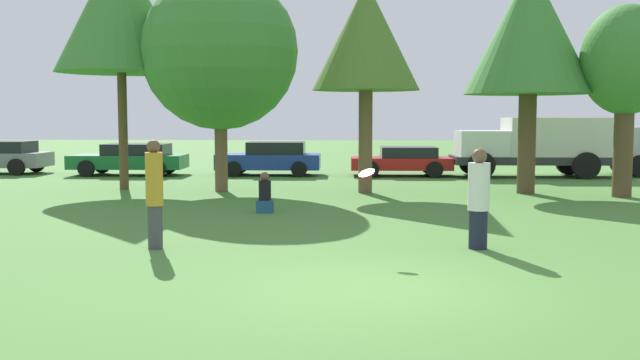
{
  "coord_description": "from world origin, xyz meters",
  "views": [
    {
      "loc": [
        -0.41,
        -9.58,
        2.32
      ],
      "look_at": [
        -1.06,
        4.21,
        1.1
      ],
      "focal_mm": 40.58,
      "sensor_mm": 36.0,
      "label": 1
    }
  ],
  "objects_px": {
    "person_thrower": "(154,193)",
    "tree_1": "(220,52)",
    "tree_0": "(120,7)",
    "tree_3": "(530,31)",
    "tree_4": "(626,63)",
    "parked_car_blue": "(271,158)",
    "delivery_truck_white": "(536,144)",
    "frisbee": "(367,173)",
    "parked_car_red": "(403,160)",
    "tree_2": "(366,37)",
    "person_catcher": "(479,199)",
    "parked_car_green": "(131,158)",
    "bystander_sitting": "(265,196)"
  },
  "relations": [
    {
      "from": "person_catcher",
      "to": "parked_car_green",
      "type": "xyz_separation_m",
      "value": [
        -10.94,
        15.33,
        -0.22
      ]
    },
    {
      "from": "frisbee",
      "to": "tree_2",
      "type": "relative_size",
      "value": 0.05
    },
    {
      "from": "frisbee",
      "to": "parked_car_red",
      "type": "relative_size",
      "value": 0.08
    },
    {
      "from": "tree_0",
      "to": "delivery_truck_white",
      "type": "bearing_deg",
      "value": 20.93
    },
    {
      "from": "bystander_sitting",
      "to": "tree_1",
      "type": "bearing_deg",
      "value": 111.93
    },
    {
      "from": "person_thrower",
      "to": "tree_1",
      "type": "height_order",
      "value": "tree_1"
    },
    {
      "from": "tree_1",
      "to": "tree_2",
      "type": "relative_size",
      "value": 1.05
    },
    {
      "from": "bystander_sitting",
      "to": "tree_3",
      "type": "distance_m",
      "value": 9.75
    },
    {
      "from": "frisbee",
      "to": "tree_1",
      "type": "height_order",
      "value": "tree_1"
    },
    {
      "from": "parked_car_red",
      "to": "delivery_truck_white",
      "type": "xyz_separation_m",
      "value": [
        5.08,
        -0.16,
        0.66
      ]
    },
    {
      "from": "person_catcher",
      "to": "parked_car_red",
      "type": "distance_m",
      "value": 15.53
    },
    {
      "from": "tree_3",
      "to": "delivery_truck_white",
      "type": "bearing_deg",
      "value": 73.46
    },
    {
      "from": "person_catcher",
      "to": "parked_car_red",
      "type": "bearing_deg",
      "value": -91.56
    },
    {
      "from": "tree_1",
      "to": "delivery_truck_white",
      "type": "bearing_deg",
      "value": 28.35
    },
    {
      "from": "parked_car_blue",
      "to": "delivery_truck_white",
      "type": "relative_size",
      "value": 0.66
    },
    {
      "from": "tree_0",
      "to": "parked_car_blue",
      "type": "distance_m",
      "value": 8.59
    },
    {
      "from": "person_catcher",
      "to": "tree_4",
      "type": "xyz_separation_m",
      "value": [
        5.52,
        8.39,
        2.92
      ]
    },
    {
      "from": "parked_car_green",
      "to": "parked_car_blue",
      "type": "height_order",
      "value": "parked_car_blue"
    },
    {
      "from": "person_catcher",
      "to": "tree_3",
      "type": "relative_size",
      "value": 0.26
    },
    {
      "from": "parked_car_blue",
      "to": "delivery_truck_white",
      "type": "height_order",
      "value": "delivery_truck_white"
    },
    {
      "from": "parked_car_blue",
      "to": "parked_car_red",
      "type": "height_order",
      "value": "parked_car_blue"
    },
    {
      "from": "bystander_sitting",
      "to": "tree_3",
      "type": "bearing_deg",
      "value": 32.77
    },
    {
      "from": "tree_4",
      "to": "parked_car_red",
      "type": "xyz_separation_m",
      "value": [
        -5.79,
        7.13,
        -3.2
      ]
    },
    {
      "from": "tree_1",
      "to": "tree_3",
      "type": "xyz_separation_m",
      "value": [
        9.25,
        -0.12,
        0.57
      ]
    },
    {
      "from": "tree_3",
      "to": "parked_car_blue",
      "type": "bearing_deg",
      "value": 143.2
    },
    {
      "from": "tree_3",
      "to": "delivery_truck_white",
      "type": "distance_m",
      "value": 7.28
    },
    {
      "from": "bystander_sitting",
      "to": "parked_car_blue",
      "type": "height_order",
      "value": "parked_car_blue"
    },
    {
      "from": "frisbee",
      "to": "person_thrower",
      "type": "bearing_deg",
      "value": 178.04
    },
    {
      "from": "person_catcher",
      "to": "frisbee",
      "type": "bearing_deg",
      "value": 8.43
    },
    {
      "from": "parked_car_blue",
      "to": "tree_1",
      "type": "bearing_deg",
      "value": 81.74
    },
    {
      "from": "tree_0",
      "to": "person_catcher",
      "type": "bearing_deg",
      "value": -46.28
    },
    {
      "from": "tree_2",
      "to": "delivery_truck_white",
      "type": "relative_size",
      "value": 1.02
    },
    {
      "from": "tree_1",
      "to": "parked_car_green",
      "type": "bearing_deg",
      "value": 128.25
    },
    {
      "from": "tree_0",
      "to": "tree_4",
      "type": "relative_size",
      "value": 1.42
    },
    {
      "from": "tree_0",
      "to": "tree_3",
      "type": "relative_size",
      "value": 1.14
    },
    {
      "from": "bystander_sitting",
      "to": "tree_3",
      "type": "height_order",
      "value": "tree_3"
    },
    {
      "from": "frisbee",
      "to": "parked_car_blue",
      "type": "relative_size",
      "value": 0.07
    },
    {
      "from": "tree_1",
      "to": "frisbee",
      "type": "bearing_deg",
      "value": -66.25
    },
    {
      "from": "tree_2",
      "to": "person_catcher",
      "type": "bearing_deg",
      "value": -78.75
    },
    {
      "from": "person_thrower",
      "to": "tree_2",
      "type": "relative_size",
      "value": 0.3
    },
    {
      "from": "person_catcher",
      "to": "tree_3",
      "type": "distance_m",
      "value": 10.51
    },
    {
      "from": "parked_car_blue",
      "to": "delivery_truck_white",
      "type": "bearing_deg",
      "value": 177.96
    },
    {
      "from": "tree_0",
      "to": "parked_car_red",
      "type": "distance_m",
      "value": 11.92
    },
    {
      "from": "frisbee",
      "to": "person_catcher",
      "type": "bearing_deg",
      "value": 11.0
    },
    {
      "from": "person_thrower",
      "to": "tree_0",
      "type": "relative_size",
      "value": 0.25
    },
    {
      "from": "tree_4",
      "to": "tree_2",
      "type": "bearing_deg",
      "value": 173.66
    },
    {
      "from": "parked_car_green",
      "to": "delivery_truck_white",
      "type": "distance_m",
      "value": 15.75
    },
    {
      "from": "tree_2",
      "to": "tree_3",
      "type": "bearing_deg",
      "value": 0.76
    },
    {
      "from": "delivery_truck_white",
      "to": "person_thrower",
      "type": "bearing_deg",
      "value": 55.42
    },
    {
      "from": "tree_1",
      "to": "tree_3",
      "type": "height_order",
      "value": "tree_3"
    }
  ]
}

